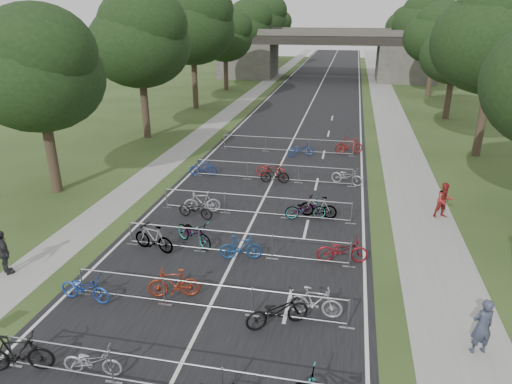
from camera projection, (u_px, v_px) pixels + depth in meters
road at (315, 96)px, 54.27m from camera, size 11.00×140.00×0.01m
sidewalk_right at (384, 98)px, 52.76m from camera, size 3.00×140.00×0.01m
sidewalk_left at (254, 93)px, 55.68m from camera, size 2.00×140.00×0.01m
lane_markings at (315, 96)px, 54.27m from camera, size 0.12×140.00×0.00m
overpass_bridge at (325, 54)px, 66.62m from camera, size 31.00×8.00×7.05m
tree_left_0 at (38, 72)px, 23.01m from camera, size 6.72×6.72×10.25m
tree_left_1 at (140, 41)px, 33.63m from camera, size 7.56×7.56×11.53m
tree_right_1 at (500, 36)px, 28.80m from camera, size 8.18×8.18×12.47m
tree_left_2 at (193, 25)px, 44.25m from camera, size 8.40×8.40×12.81m
tree_right_2 at (457, 53)px, 40.44m from camera, size 6.16×6.16×9.39m
tree_left_3 at (226, 36)px, 55.77m from camera, size 6.72×6.72×10.25m
tree_right_3 at (437, 35)px, 51.00m from camera, size 7.17×7.17×10.93m
tree_left_4 at (247, 26)px, 66.39m from camera, size 7.56×7.56×11.53m
tree_right_4 at (424, 23)px, 61.56m from camera, size 8.18×8.18×12.47m
tree_left_5 at (263, 19)px, 77.01m from camera, size 8.40×8.40×12.81m
tree_right_5 at (412, 34)px, 73.20m from camera, size 6.16×6.16×9.39m
tree_left_6 at (274, 27)px, 88.53m from camera, size 6.72×6.72×10.25m
tree_right_6 at (406, 25)px, 83.76m from camera, size 7.17×7.17×10.93m
barrier_row_1 at (166, 376)px, 11.84m from camera, size 9.70×0.08×1.10m
barrier_row_2 at (207, 297)px, 15.12m from camera, size 9.70×0.08×1.10m
barrier_row_3 at (235, 244)px, 18.58m from camera, size 9.70×0.08×1.10m
barrier_row_4 at (255, 206)px, 22.22m from camera, size 9.70×0.08×1.10m
barrier_row_5 at (273, 172)px, 26.77m from camera, size 9.70×0.08×1.10m
barrier_row_6 at (287, 145)px, 32.23m from camera, size 9.70×0.08×1.10m
bike_4 at (17, 354)px, 12.54m from camera, size 2.06×1.05×1.19m
bike_5 at (92, 361)px, 12.47m from camera, size 1.72×0.73×0.88m
bike_8 at (85, 288)px, 15.67m from camera, size 1.96×0.83×1.00m
bike_9 at (174, 283)px, 15.86m from camera, size 1.91×0.98×1.10m
bike_10 at (277, 311)px, 14.39m from camera, size 2.19×1.71×1.11m
bike_11 at (315, 302)px, 14.86m from camera, size 1.81×0.58×1.08m
bike_12 at (154, 238)px, 18.95m from camera, size 2.02×1.04×1.17m
bike_13 at (194, 233)px, 19.45m from camera, size 2.22×1.74×1.12m
bike_14 at (241, 247)px, 18.32m from camera, size 1.80×0.87×1.04m
bike_15 at (342, 250)px, 18.09m from camera, size 2.13×1.04×1.07m
bike_16 at (196, 209)px, 22.00m from camera, size 1.88×0.93×0.94m
bike_17 at (202, 202)px, 22.61m from camera, size 1.89×0.92×1.09m
bike_18 at (306, 209)px, 21.86m from camera, size 2.09×1.13×1.04m
bike_19 at (318, 207)px, 22.04m from camera, size 1.89×0.76×1.10m
bike_20 at (203, 168)px, 27.69m from camera, size 1.71×0.73×0.99m
bike_21 at (271, 170)px, 27.39m from camera, size 1.96×0.91×0.99m
bike_22 at (275, 175)px, 26.53m from camera, size 1.72×0.59×1.02m
bike_23 at (347, 176)px, 26.30m from camera, size 1.98×1.19×0.98m
bike_26 at (301, 150)px, 31.38m from camera, size 1.95×1.25×0.97m
bike_27 at (349, 145)px, 31.99m from camera, size 2.04×1.01×1.18m
pedestrian_a at (482, 327)px, 13.14m from camera, size 0.76×0.62×1.81m
pedestrian_b at (444, 201)px, 21.94m from camera, size 1.02×0.90×1.75m
pedestrian_c at (4, 253)px, 17.16m from camera, size 1.12×0.95×1.79m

